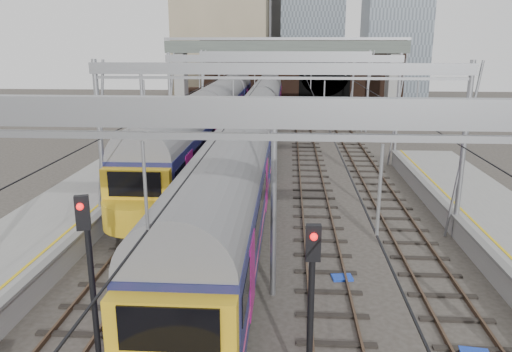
# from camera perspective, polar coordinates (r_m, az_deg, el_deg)

# --- Properties ---
(ground) EXTENTS (160.00, 160.00, 0.00)m
(ground) POSITION_cam_1_polar(r_m,az_deg,el_deg) (16.60, 1.70, -16.62)
(ground) COLOR #38332D
(ground) RESTS_ON ground
(platform_left) EXTENTS (4.32, 55.00, 1.12)m
(platform_left) POSITION_cam_1_polar(r_m,az_deg,el_deg) (21.35, -26.87, -9.14)
(platform_left) COLOR gray
(platform_left) RESTS_ON ground
(tracks) EXTENTS (14.40, 80.00, 0.22)m
(tracks) POSITION_cam_1_polar(r_m,az_deg,el_deg) (30.39, 2.73, -1.59)
(tracks) COLOR #4C3828
(tracks) RESTS_ON ground
(overhead_line) EXTENTS (16.80, 80.00, 8.00)m
(overhead_line) POSITION_cam_1_polar(r_m,az_deg,el_deg) (35.67, 3.07, 11.58)
(overhead_line) COLOR gray
(overhead_line) RESTS_ON ground
(retaining_wall) EXTENTS (28.00, 2.75, 9.00)m
(retaining_wall) POSITION_cam_1_polar(r_m,az_deg,el_deg) (66.20, 4.64, 11.20)
(retaining_wall) COLOR #321E16
(retaining_wall) RESTS_ON ground
(overbridge) EXTENTS (28.00, 3.00, 9.25)m
(overbridge) POSITION_cam_1_polar(r_m,az_deg,el_deg) (60.14, 3.40, 13.64)
(overbridge) COLOR gray
(overbridge) RESTS_ON ground
(train_main) EXTENTS (2.98, 68.87, 5.07)m
(train_main) POSITION_cam_1_polar(r_m,az_deg,el_deg) (44.13, 0.52, 7.08)
(train_main) COLOR black
(train_main) RESTS_ON ground
(train_second) EXTENTS (3.09, 53.51, 5.22)m
(train_second) POSITION_cam_1_polar(r_m,az_deg,el_deg) (47.47, -4.14, 7.68)
(train_second) COLOR black
(train_second) RESTS_ON ground
(signal_near_left) EXTENTS (0.39, 0.47, 5.00)m
(signal_near_left) POSITION_cam_1_polar(r_m,az_deg,el_deg) (13.96, -18.53, -9.30)
(signal_near_left) COLOR black
(signal_near_left) RESTS_ON ground
(signal_near_centre) EXTENTS (0.34, 0.46, 4.77)m
(signal_near_centre) POSITION_cam_1_polar(r_m,az_deg,el_deg) (12.08, 6.35, -13.18)
(signal_near_centre) COLOR black
(signal_near_centre) RESTS_ON ground
(equip_cover_a) EXTENTS (1.11, 0.96, 0.11)m
(equip_cover_a) POSITION_cam_1_polar(r_m,az_deg,el_deg) (18.29, -7.01, -13.32)
(equip_cover_a) COLOR #193CBD
(equip_cover_a) RESTS_ON ground
(equip_cover_b) EXTENTS (0.84, 0.64, 0.09)m
(equip_cover_b) POSITION_cam_1_polar(r_m,az_deg,el_deg) (19.65, 9.81, -11.36)
(equip_cover_b) COLOR #193CBD
(equip_cover_b) RESTS_ON ground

